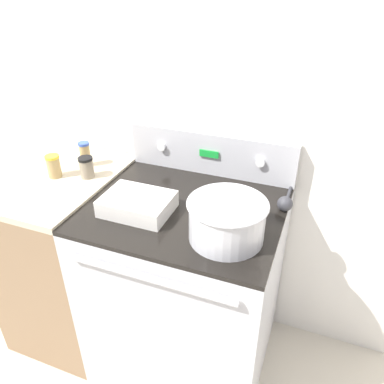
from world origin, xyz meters
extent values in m
cube|color=silver|center=(0.00, 0.71, 1.25)|extent=(8.00, 0.05, 2.50)
cube|color=#BCBCC1|center=(0.00, 0.34, 0.44)|extent=(0.78, 0.68, 0.89)
cube|color=black|center=(0.00, 0.34, 0.90)|extent=(0.78, 0.68, 0.02)
cylinder|color=silver|center=(0.00, -0.02, 0.83)|extent=(0.64, 0.02, 0.02)
cube|color=#BCBCC1|center=(0.00, 0.65, 1.00)|extent=(0.78, 0.05, 0.20)
cylinder|color=white|center=(-0.24, 0.62, 1.01)|extent=(0.04, 0.02, 0.04)
cylinder|color=white|center=(0.24, 0.62, 1.01)|extent=(0.04, 0.02, 0.04)
cube|color=green|center=(0.00, 0.62, 1.01)|extent=(0.09, 0.01, 0.03)
cube|color=#896B4C|center=(-0.64, 0.34, 0.44)|extent=(0.50, 0.68, 0.89)
cube|color=beige|center=(-0.64, 0.34, 0.90)|extent=(0.50, 0.68, 0.03)
cylinder|color=silver|center=(0.21, 0.19, 0.98)|extent=(0.27, 0.27, 0.15)
torus|color=silver|center=(0.21, 0.19, 1.05)|extent=(0.28, 0.28, 0.01)
cylinder|color=beige|center=(0.21, 0.19, 1.04)|extent=(0.24, 0.24, 0.02)
cube|color=silver|center=(-0.16, 0.24, 0.94)|extent=(0.27, 0.20, 0.07)
cube|color=#D1BC7A|center=(-0.16, 0.24, 0.95)|extent=(0.23, 0.18, 0.04)
cylinder|color=#333338|center=(0.38, 0.58, 0.91)|extent=(0.01, 0.27, 0.01)
sphere|color=#333338|center=(0.38, 0.45, 0.93)|extent=(0.06, 0.06, 0.06)
cylinder|color=gray|center=(-0.50, 0.39, 0.96)|extent=(0.06, 0.06, 0.08)
cylinder|color=black|center=(-0.50, 0.39, 1.01)|extent=(0.06, 0.06, 0.01)
cylinder|color=tan|center=(-0.57, 0.49, 0.97)|extent=(0.05, 0.05, 0.11)
cylinder|color=#3856B7|center=(-0.57, 0.49, 1.03)|extent=(0.05, 0.05, 0.01)
cylinder|color=tan|center=(-0.64, 0.34, 0.96)|extent=(0.06, 0.06, 0.09)
cylinder|color=yellow|center=(-0.64, 0.34, 1.01)|extent=(0.06, 0.06, 0.01)
camera|label=1|loc=(0.48, -0.84, 1.73)|focal=35.00mm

